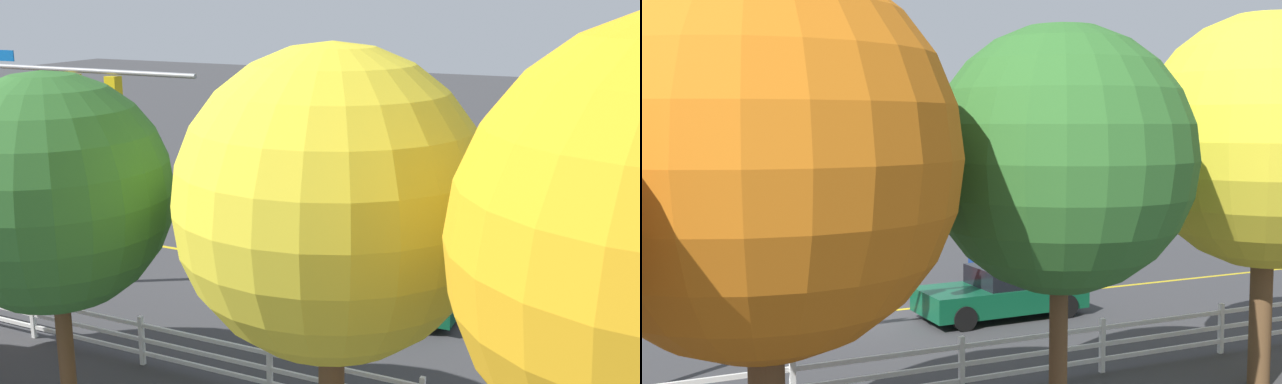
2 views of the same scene
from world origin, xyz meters
TOP-DOWN VIEW (x-y plane):
  - ground_plane at (0.00, 0.00)m, footprint 120.00×120.00m
  - lane_center_stripe at (-4.00, 0.00)m, footprint 28.00×0.16m
  - signal_assembly at (4.93, 4.91)m, footprint 7.08×0.38m
  - car_0 at (-6.62, -2.06)m, footprint 4.01×2.04m
  - car_1 at (-3.36, 1.89)m, footprint 4.53×2.08m
  - car_2 at (0.78, -1.88)m, footprint 4.17×2.02m
  - white_rail_fence at (-3.00, 7.03)m, footprint 26.10×0.10m
  - tree_1 at (-0.21, 9.74)m, footprint 4.29×4.29m
  - tree_2 at (-5.32, 9.06)m, footprint 4.98×4.98m
  - tree_4 at (4.58, 10.35)m, footprint 5.13×5.13m

SIDE VIEW (x-z plane):
  - ground_plane at x=0.00m, z-range 0.00..0.00m
  - lane_center_stripe at x=-4.00m, z-range 0.00..0.01m
  - white_rail_fence at x=-3.00m, z-range 0.03..1.18m
  - car_0 at x=-6.62m, z-range -0.04..1.33m
  - car_1 at x=-3.36m, z-range -0.03..1.34m
  - car_2 at x=0.78m, z-range -0.04..1.39m
  - tree_1 at x=-0.21m, z-range 1.24..8.02m
  - signal_assembly at x=4.93m, z-range 1.36..8.01m
  - tree_4 at x=4.58m, z-range 1.09..8.42m
  - tree_2 at x=-5.32m, z-range 1.18..8.55m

